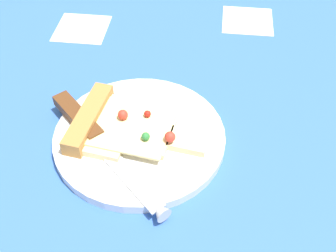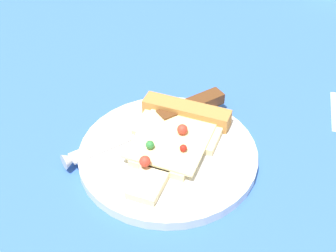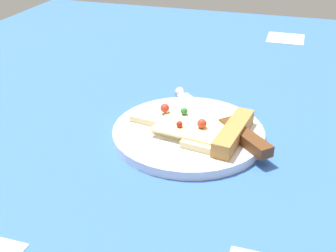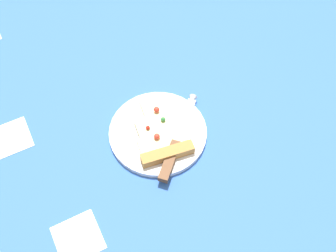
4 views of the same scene
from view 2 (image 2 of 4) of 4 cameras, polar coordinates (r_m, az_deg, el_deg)
ground_plane at (r=67.15cm, az=-6.59°, el=-3.13°), size 139.77×139.77×3.00cm
plate at (r=63.31cm, az=-0.00°, el=-3.38°), size 22.73×22.73×1.36cm
pizza_slice at (r=64.04cm, az=0.80°, el=-0.94°), size 18.34×12.43×2.69cm
knife at (r=66.62cm, az=-0.59°, el=0.79°), size 18.46×18.45×2.45cm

